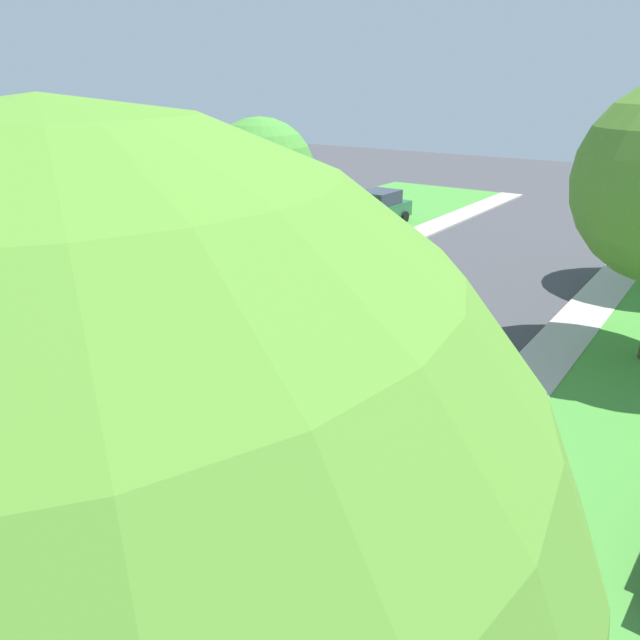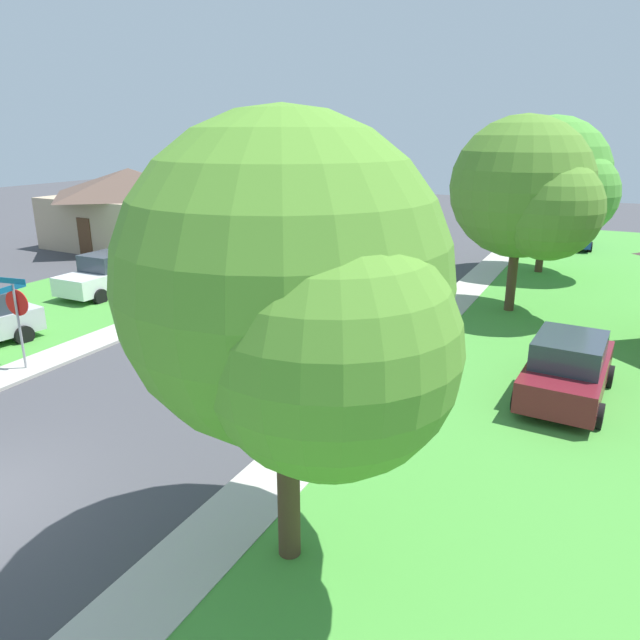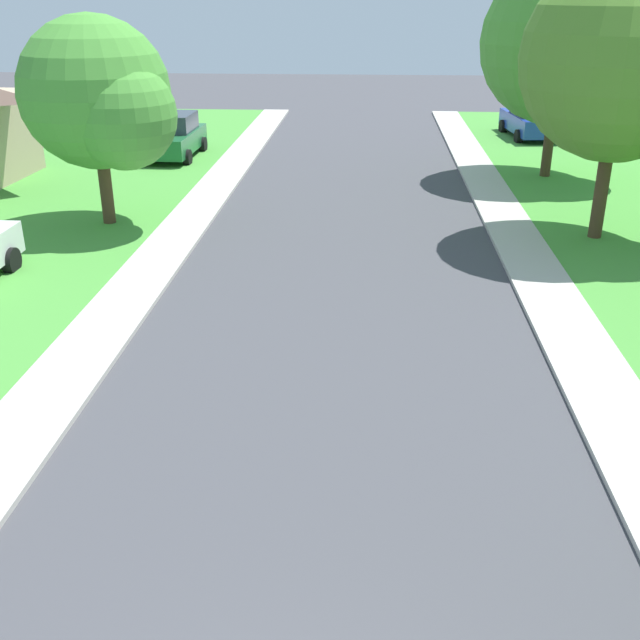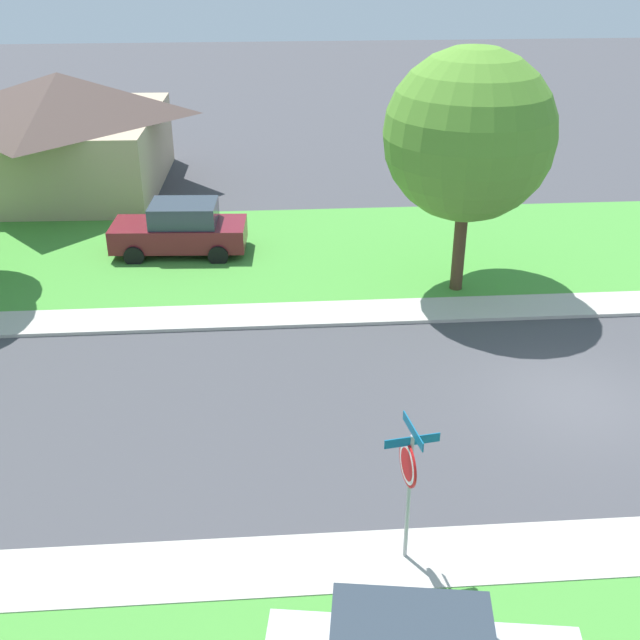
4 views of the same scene
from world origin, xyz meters
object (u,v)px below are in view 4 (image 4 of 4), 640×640
at_px(house_right_setback, 65,130).
at_px(car_maroon_far_down_street, 181,229).
at_px(tree_sidewalk_near, 473,138).
at_px(stop_sign_far_corner, 409,472).

bearing_deg(house_right_setback, car_maroon_far_down_street, -145.99).
height_order(tree_sidewalk_near, house_right_setback, tree_sidewalk_near).
height_order(stop_sign_far_corner, house_right_setback, house_right_setback).
relative_size(stop_sign_far_corner, car_maroon_far_down_street, 0.63).
distance_m(car_maroon_far_down_street, tree_sidewalk_near, 9.76).
xyz_separation_m(tree_sidewalk_near, house_right_setback, (10.68, 13.57, -2.09)).
distance_m(stop_sign_far_corner, house_right_setback, 23.83).
bearing_deg(stop_sign_far_corner, house_right_setback, 24.79).
bearing_deg(house_right_setback, stop_sign_far_corner, -155.21).
relative_size(tree_sidewalk_near, house_right_setback, 0.75).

